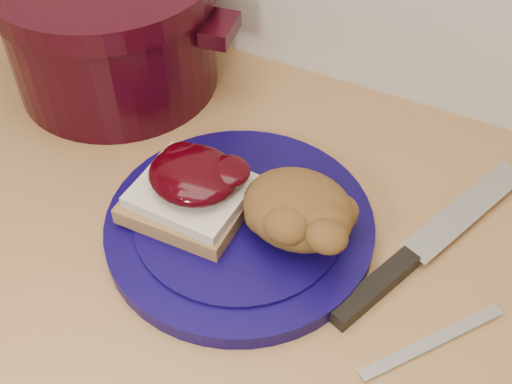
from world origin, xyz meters
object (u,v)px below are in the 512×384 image
at_px(dutch_oven, 111,28).
at_px(plate, 240,226).
at_px(pepper_grinder, 60,21).
at_px(chef_knife, 401,265).
at_px(butter_knife, 433,341).

bearing_deg(dutch_oven, plate, -31.26).
distance_m(plate, pepper_grinder, 0.41).
xyz_separation_m(plate, pepper_grinder, (-0.37, 0.17, 0.06)).
relative_size(chef_knife, dutch_oven, 0.88).
xyz_separation_m(plate, dutch_oven, (-0.28, 0.17, 0.07)).
height_order(plate, dutch_oven, dutch_oven).
relative_size(butter_knife, pepper_grinder, 1.20).
relative_size(plate, pepper_grinder, 2.17).
bearing_deg(dutch_oven, butter_knife, -22.33).
xyz_separation_m(plate, butter_knife, (0.23, -0.04, -0.01)).
bearing_deg(plate, dutch_oven, 148.74).
relative_size(dutch_oven, pepper_grinder, 2.54).
height_order(butter_knife, pepper_grinder, pepper_grinder).
bearing_deg(plate, chef_knife, 9.55).
xyz_separation_m(dutch_oven, pepper_grinder, (-0.09, 0.00, -0.01)).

